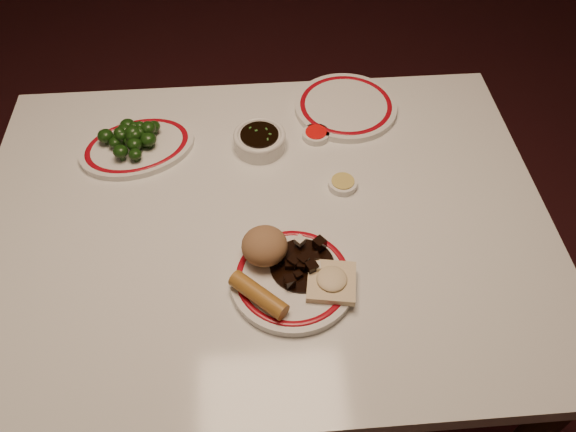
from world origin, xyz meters
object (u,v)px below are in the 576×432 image
Objects in this scene: soy_bowl at (260,141)px; broccoli_pile at (133,136)px; main_plate at (293,278)px; broccoli_plate at (137,147)px; fried_wonton at (332,281)px; stirfry_heap at (302,262)px; rice_mound at (265,246)px; spring_roll at (259,295)px; dining_table at (264,243)px.

broccoli_pile is at bearing 176.36° from soy_bowl.
main_plate reaches higher than broccoli_plate.
fried_wonton is 0.82× the size of stirfry_heap.
rice_mound is 0.71× the size of stirfry_heap.
main_plate is at bearing -11.12° from spring_roll.
stirfry_heap is at bearing 50.54° from main_plate.
rice_mound is 0.74× the size of spring_roll.
fried_wonton is at bearing -45.90° from broccoli_pile.
rice_mound is at bearing 148.27° from fried_wonton.
stirfry_heap reaches higher than dining_table.
rice_mound is 0.10m from spring_roll.
stirfry_heap reaches higher than broccoli_plate.
rice_mound reaches higher than broccoli_pile.
rice_mound is (0.00, -0.11, 0.14)m from dining_table.
dining_table is at bearing -91.13° from soy_bowl.
dining_table is at bearing 115.88° from stirfry_heap.
dining_table is 0.24m from soy_bowl.
main_plate is 0.08m from fried_wonton.
spring_roll reaches higher than main_plate.
soy_bowl is (0.02, 0.42, -0.01)m from spring_roll.
dining_table is 8.58× the size of broccoli_pile.
fried_wonton is 0.33× the size of broccoli_plate.
broccoli_pile is at bearing 141.04° from broccoli_plate.
dining_table is 10.08× the size of spring_roll.
broccoli_plate is (-0.40, 0.41, -0.02)m from fried_wonton.
rice_mound is 0.44m from broccoli_plate.
broccoli_plate is at bearing 130.23° from main_plate.
main_plate is at bearing 161.22° from fried_wonton.
stirfry_heap is 0.89× the size of broccoli_pile.
dining_table is 0.20m from main_plate.
rice_mound is at bearing -50.36° from broccoli_pile.
broccoli_pile reaches higher than dining_table.
broccoli_plate is at bearing 177.01° from soy_bowl.
soy_bowl is at bearing -2.99° from broccoli_plate.
broccoli_pile is 0.29m from soy_bowl.
fried_wonton is at bearing -45.97° from broccoli_plate.
spring_roll is 0.51m from broccoli_pile.
soy_bowl reaches higher than broccoli_plate.
main_plate is at bearing -49.66° from broccoli_pile.
spring_roll is at bearing -92.78° from soy_bowl.
spring_roll is 1.16× the size of fried_wonton.
soy_bowl is (0.28, -0.01, 0.01)m from broccoli_plate.
spring_roll is at bearing -140.60° from stirfry_heap.
spring_roll is at bearing -170.30° from fried_wonton.
soy_bowl is at bearing 88.87° from dining_table.
main_plate is at bearing -129.46° from stirfry_heap.
spring_roll is at bearing -58.94° from broccoli_plate.
dining_table is 9.63× the size of stirfry_heap.
rice_mound reaches higher than spring_roll.
spring_roll is 0.42m from soy_bowl.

